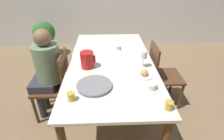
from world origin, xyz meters
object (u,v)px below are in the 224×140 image
Objects in this scene: jam_jar_amber at (71,96)px; jam_jar_red at (169,105)px; chair_opposite at (161,74)px; potted_plant at (45,35)px; person_seated at (46,68)px; serving_tray at (94,86)px; wine_glass_water at (144,55)px; chair_person_side at (56,84)px; bread_plate at (144,74)px; red_pitcher at (87,60)px; teacup_across at (117,48)px; teacup_near_person at (152,87)px.

jam_jar_red is (0.80, -0.14, 0.00)m from jam_jar_amber.
chair_opposite is 2.60m from potted_plant.
person_seated reaches higher than jam_jar_red.
wine_glass_water is at bearing 34.37° from serving_tray.
chair_person_side is 1.10m from bread_plate.
potted_plant is at bearing 124.64° from jam_jar_red.
red_pitcher is 0.96× the size of wine_glass_water.
bread_plate is 2.41× the size of jam_jar_amber.
serving_tray is (-0.27, -0.85, -0.01)m from teacup_across.
chair_person_side is 1.92m from potted_plant.
jam_jar_amber reaches higher than teacup_near_person.
wine_glass_water is at bearing -1.57° from red_pitcher.
teacup_across is at bearing -109.22° from chair_opposite.
jam_jar_red is at bearing -45.03° from red_pitcher.
person_seated reaches higher than jam_jar_amber.
jam_jar_red is (0.10, -0.49, 0.02)m from bread_plate.
red_pitcher reaches higher than chair_opposite.
chair_opposite is at bearing 38.06° from jam_jar_amber.
jam_jar_amber is at bearing -135.74° from serving_tray.
red_pitcher is 0.56× the size of serving_tray.
jam_jar_amber is (0.32, -0.64, 0.31)m from chair_person_side.
jam_jar_amber is 0.10× the size of potted_plant.
chair_person_side is at bearing 145.15° from jam_jar_red.
serving_tray is 0.69m from jam_jar_red.
potted_plant is (-1.08, 1.88, -0.36)m from red_pitcher.
teacup_across is at bearing 72.12° from serving_tray.
teacup_across is at bearing -44.30° from potted_plant.
serving_tray is at bearing 152.06° from jam_jar_red.
teacup_near_person is at bearing 105.44° from jam_jar_red.
chair_person_side is 4.50× the size of wine_glass_water.
jam_jar_red is at bearing -123.22° from person_seated.
jam_jar_amber is at bearing 169.98° from jam_jar_red.
chair_person_side is at bearing -153.54° from teacup_across.
serving_tray is (0.51, -0.46, 0.29)m from chair_person_side.
jam_jar_amber is at bearing -170.30° from teacup_near_person.
teacup_near_person is (-0.33, -0.70, 0.30)m from chair_opposite.
chair_person_side is at bearing 169.70° from red_pitcher.
wine_glass_water is at bearing 96.45° from jam_jar_red.
chair_opposite is 11.86× the size of jam_jar_amber.
chair_opposite is 1.37m from jam_jar_amber.
bread_plate is at bearing -19.36° from red_pitcher.
red_pitcher is 2.53× the size of jam_jar_amber.
chair_person_side is 1.00× the size of chair_opposite.
chair_person_side reaches higher than jam_jar_amber.
chair_person_side is 4.92× the size of bread_plate.
jam_jar_red is at bearing -124.85° from chair_person_side.
potted_plant is at bearing 117.48° from serving_tray.
person_seated is at bearing 170.28° from red_pitcher.
chair_opposite is at bearing 15.17° from red_pitcher.
potted_plant is (-0.99, 2.44, -0.31)m from jam_jar_amber.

